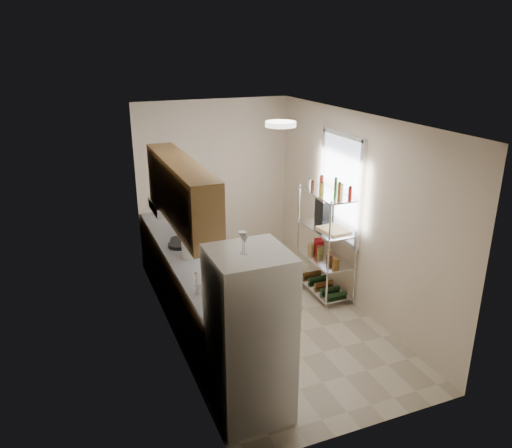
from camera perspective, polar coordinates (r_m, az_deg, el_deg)
The scene contains 16 objects.
room at distance 6.14m, azimuth 1.46°, elevation -0.04°, with size 2.52×4.42×2.62m.
counter_run at distance 6.59m, azimuth -7.54°, elevation -6.79°, with size 0.63×3.51×0.90m.
upper_cabinets at distance 5.76m, azimuth -8.59°, elevation 3.70°, with size 0.33×2.20×0.72m, color #9E7A43.
range_hood at distance 6.64m, azimuth -9.62°, elevation 2.05°, with size 0.50×0.60×0.12m, color #B7BABC.
window at distance 6.91m, azimuth 9.69°, elevation 4.15°, with size 0.06×1.00×1.46m, color white.
bakers_rack at distance 6.89m, azimuth 8.15°, elevation 0.33°, with size 0.45×0.90×1.73m.
ceiling_dome at distance 5.56m, azimuth 2.83°, elevation 11.35°, with size 0.34×0.34×0.06m, color white.
refrigerator at distance 4.74m, azimuth -0.75°, elevation -12.66°, with size 0.70×0.70×1.69m, color silver.
wine_glass_a at distance 4.27m, azimuth -1.30°, elevation -2.37°, with size 0.06×0.06×0.18m, color silver, non-canonical shape.
wine_glass_b at distance 4.29m, azimuth -1.53°, elevation -2.13°, with size 0.07×0.07×0.20m, color silver, non-canonical shape.
rice_cooker at distance 6.25m, azimuth -7.33°, elevation -2.80°, with size 0.25×0.25×0.20m, color silver.
frying_pan_large at distance 6.58m, azimuth -8.78°, elevation -2.39°, with size 0.28×0.28×0.05m, color black.
frying_pan_small at distance 6.74m, azimuth -8.79°, elevation -1.83°, with size 0.23×0.23×0.05m, color black.
cutting_board at distance 6.82m, azimuth 8.88°, elevation -0.66°, with size 0.32×0.41×0.03m, color tan.
espresso_machine at distance 7.21m, azimuth 7.82°, elevation 1.74°, with size 0.18×0.27×0.31m, color black.
storage_bag at distance 7.28m, azimuth 7.20°, elevation -2.41°, with size 0.11×0.15×0.17m, color #A21417.
Camera 1 is at (-2.32, -5.29, 3.41)m, focal length 35.00 mm.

